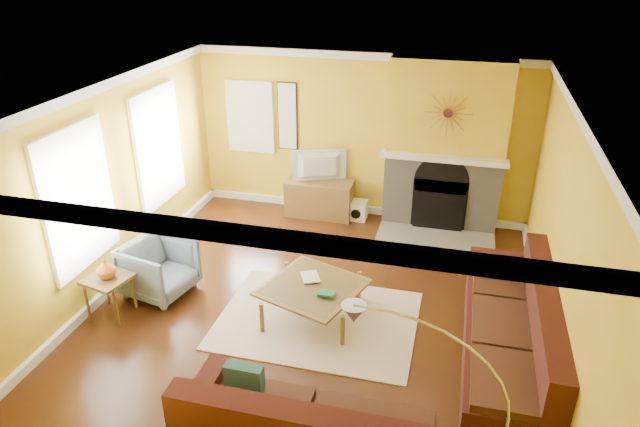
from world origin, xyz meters
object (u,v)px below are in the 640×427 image
(media_console, at_px, (320,198))
(armchair, at_px, (159,268))
(arc_lamp, at_px, (431,425))
(side_table, at_px, (111,296))
(sectional_sofa, at_px, (393,333))
(coffee_table, at_px, (313,300))

(media_console, height_order, armchair, armchair)
(arc_lamp, bearing_deg, media_console, 112.97)
(media_console, relative_size, armchair, 1.38)
(side_table, height_order, arc_lamp, arc_lamp)
(armchair, height_order, side_table, armchair)
(sectional_sofa, bearing_deg, armchair, 167.56)
(arc_lamp, bearing_deg, armchair, 146.68)
(coffee_table, relative_size, arc_lamp, 0.56)
(armchair, xyz_separation_m, arc_lamp, (3.66, -2.40, 0.60))
(sectional_sofa, distance_m, side_table, 3.51)
(sectional_sofa, height_order, armchair, sectional_sofa)
(armchair, bearing_deg, coffee_table, -77.96)
(coffee_table, relative_size, side_table, 2.01)
(coffee_table, xyz_separation_m, media_console, (-0.64, 2.81, 0.09))
(media_console, bearing_deg, sectional_sofa, -63.96)
(media_console, distance_m, armchair, 3.17)
(media_console, distance_m, arc_lamp, 5.72)
(sectional_sofa, xyz_separation_m, armchair, (-3.16, 0.70, -0.08))
(coffee_table, xyz_separation_m, arc_lamp, (1.58, -2.42, 0.75))
(armchair, bearing_deg, arc_lamp, -111.71)
(media_console, xyz_separation_m, arc_lamp, (2.22, -5.23, 0.66))
(side_table, bearing_deg, coffee_table, 14.34)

